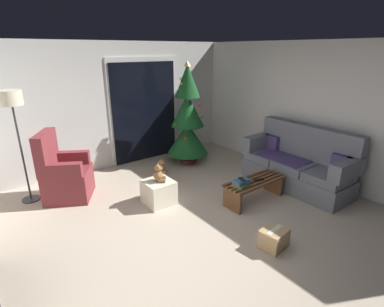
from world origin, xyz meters
name	(u,v)px	position (x,y,z in m)	size (l,w,h in m)	color
ground_plane	(200,232)	(0.00, 0.00, 0.00)	(7.00, 7.00, 0.00)	#B2A38E
wall_back	(104,107)	(0.00, 3.06, 1.25)	(5.72, 0.12, 2.50)	silver
wall_right	(326,115)	(2.86, 0.00, 1.25)	(0.12, 6.00, 2.50)	silver
patio_door_frame	(145,110)	(0.86, 2.99, 1.10)	(1.60, 0.02, 2.20)	silver
patio_door_glass	(145,112)	(0.86, 2.97, 1.05)	(1.50, 0.02, 2.10)	black
couch	(298,165)	(2.32, 0.09, 0.40)	(0.80, 1.95, 1.08)	slate
coffee_table	(254,187)	(1.26, 0.16, 0.25)	(1.10, 0.40, 0.37)	brown
remote_black	(259,180)	(1.30, 0.11, 0.38)	(0.04, 0.16, 0.02)	black
remote_silver	(247,181)	(1.11, 0.20, 0.38)	(0.04, 0.16, 0.02)	#ADADB2
book_stack	(241,183)	(0.91, 0.15, 0.42)	(0.26, 0.22, 0.11)	#337042
cell_phone	(242,179)	(0.93, 0.14, 0.48)	(0.07, 0.14, 0.01)	black
christmas_tree	(188,120)	(1.43, 2.20, 0.94)	(0.87, 0.87, 2.14)	#4C1E19
armchair	(64,175)	(-1.14, 2.13, 0.40)	(0.94, 0.93, 1.13)	maroon
floor_lamp	(13,109)	(-1.64, 2.39, 1.51)	(0.32, 0.32, 1.78)	#2D2D30
ottoman	(159,192)	(-0.02, 1.02, 0.19)	(0.44, 0.44, 0.39)	beige
teddy_bear_chestnut	(159,174)	(-0.01, 1.02, 0.51)	(0.22, 0.21, 0.29)	brown
teddy_bear_honey_by_tree	(162,167)	(0.69, 2.07, 0.12)	(0.21, 0.22, 0.29)	tan
cardboard_box_taped_mid_floor	(274,238)	(0.54, -0.80, 0.12)	(0.36, 0.30, 0.25)	tan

